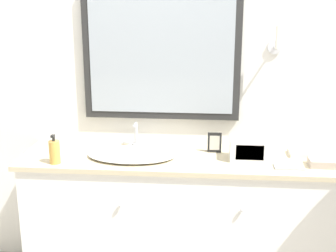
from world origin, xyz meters
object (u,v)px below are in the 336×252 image
Objects in this scene: picture_frame at (215,143)px; soap_bottle at (55,152)px; sink_basin at (132,154)px; appliance_box at (249,149)px.

soap_bottle is at bearing -163.50° from picture_frame.
sink_basin is at bearing 19.44° from soap_bottle.
sink_basin is 2.37× the size of appliance_box.
appliance_box is 0.24m from picture_frame.
appliance_box reaches higher than picture_frame.
sink_basin is 4.18× the size of picture_frame.
appliance_box is (1.17, 0.17, -0.00)m from soap_bottle.
picture_frame is at bearing 16.50° from soap_bottle.
soap_bottle is (-0.44, -0.16, 0.05)m from sink_basin.
soap_bottle is 1.38× the size of picture_frame.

